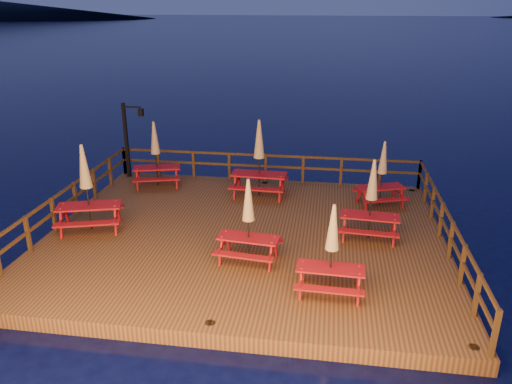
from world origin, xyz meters
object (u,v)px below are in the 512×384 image
lamp_post (130,133)px  picnic_table_1 (382,173)px  picnic_table_0 (86,187)px  picnic_table_2 (371,198)px

lamp_post → picnic_table_1: 9.80m
lamp_post → picnic_table_1: lamp_post is taller
lamp_post → picnic_table_1: (9.65, -1.60, -0.60)m
lamp_post → picnic_table_0: bearing=-83.1°
picnic_table_0 → picnic_table_2: picnic_table_0 is taller
picnic_table_1 → lamp_post: bearing=151.0°
picnic_table_0 → picnic_table_1: (9.05, 3.38, -0.23)m
picnic_table_1 → picnic_table_2: (-0.54, -2.69, 0.09)m
picnic_table_0 → picnic_table_1: bearing=4.1°
picnic_table_0 → lamp_post: bearing=80.5°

